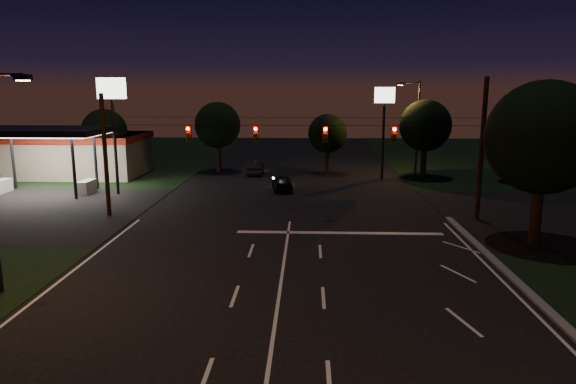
# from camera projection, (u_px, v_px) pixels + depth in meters

# --- Properties ---
(ground) EXTENTS (140.00, 140.00, 0.00)m
(ground) POSITION_uv_depth(u_px,v_px,m) (276.00, 319.00, 18.80)
(ground) COLOR black
(ground) RESTS_ON ground
(cross_street_left) EXTENTS (20.00, 16.00, 0.02)m
(cross_street_left) POSITION_uv_depth(u_px,v_px,m) (1.00, 211.00, 35.26)
(cross_street_left) COLOR black
(cross_street_left) RESTS_ON ground
(stop_bar) EXTENTS (12.00, 0.50, 0.01)m
(stop_bar) POSITION_uv_depth(u_px,v_px,m) (339.00, 233.00, 29.94)
(stop_bar) COLOR silver
(stop_bar) RESTS_ON ground
(utility_pole_right) EXTENTS (0.30, 0.30, 9.00)m
(utility_pole_right) POSITION_uv_depth(u_px,v_px,m) (476.00, 219.00, 33.02)
(utility_pole_right) COLOR black
(utility_pole_right) RESTS_ON ground
(utility_pole_left) EXTENTS (0.28, 0.28, 8.00)m
(utility_pole_left) POSITION_uv_depth(u_px,v_px,m) (110.00, 216.00, 33.97)
(utility_pole_left) COLOR black
(utility_pole_left) RESTS_ON ground
(signal_span) EXTENTS (24.00, 0.40, 1.56)m
(signal_span) POSITION_uv_depth(u_px,v_px,m) (290.00, 133.00, 32.37)
(signal_span) COLOR black
(signal_span) RESTS_ON ground
(gas_station) EXTENTS (14.20, 16.10, 5.25)m
(gas_station) POSITION_uv_depth(u_px,v_px,m) (68.00, 151.00, 48.96)
(gas_station) COLOR gray
(gas_station) RESTS_ON ground
(pole_sign_left_near) EXTENTS (2.20, 0.30, 9.10)m
(pole_sign_left_near) POSITION_uv_depth(u_px,v_px,m) (112.00, 106.00, 39.52)
(pole_sign_left_near) COLOR black
(pole_sign_left_near) RESTS_ON ground
(pole_sign_right) EXTENTS (1.80, 0.30, 8.40)m
(pole_sign_right) POSITION_uv_depth(u_px,v_px,m) (384.00, 111.00, 46.63)
(pole_sign_right) COLOR black
(pole_sign_right) RESTS_ON ground
(street_light_right_far) EXTENTS (2.20, 0.35, 9.00)m
(street_light_right_far) POSITION_uv_depth(u_px,v_px,m) (415.00, 121.00, 48.66)
(street_light_right_far) COLOR black
(street_light_right_far) RESTS_ON ground
(tree_right_near) EXTENTS (6.00, 6.00, 8.76)m
(tree_right_near) POSITION_uv_depth(u_px,v_px,m) (543.00, 139.00, 27.10)
(tree_right_near) COLOR black
(tree_right_near) RESTS_ON ground
(tree_far_a) EXTENTS (4.20, 4.20, 6.42)m
(tree_far_a) POSITION_uv_depth(u_px,v_px,m) (105.00, 132.00, 48.17)
(tree_far_a) COLOR black
(tree_far_a) RESTS_ON ground
(tree_far_b) EXTENTS (4.60, 4.60, 6.98)m
(tree_far_b) POSITION_uv_depth(u_px,v_px,m) (218.00, 126.00, 51.63)
(tree_far_b) COLOR black
(tree_far_b) RESTS_ON ground
(tree_far_c) EXTENTS (3.80, 3.80, 5.86)m
(tree_far_c) POSITION_uv_depth(u_px,v_px,m) (328.00, 134.00, 50.33)
(tree_far_c) COLOR black
(tree_far_c) RESTS_ON ground
(tree_far_d) EXTENTS (4.80, 4.80, 7.30)m
(tree_far_d) POSITION_uv_depth(u_px,v_px,m) (425.00, 126.00, 47.86)
(tree_far_d) COLOR black
(tree_far_d) RESTS_ON ground
(tree_far_e) EXTENTS (4.00, 4.00, 6.18)m
(tree_far_e) POSITION_uv_depth(u_px,v_px,m) (520.00, 136.00, 45.70)
(tree_far_e) COLOR black
(tree_far_e) RESTS_ON ground
(car_oncoming_a) EXTENTS (2.06, 4.04, 1.32)m
(car_oncoming_a) POSITION_uv_depth(u_px,v_px,m) (282.00, 183.00, 42.29)
(car_oncoming_a) COLOR black
(car_oncoming_a) RESTS_ON ground
(car_oncoming_b) EXTENTS (1.52, 4.09, 1.34)m
(car_oncoming_b) POSITION_uv_depth(u_px,v_px,m) (256.00, 168.00, 50.30)
(car_oncoming_b) COLOR black
(car_oncoming_b) RESTS_ON ground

